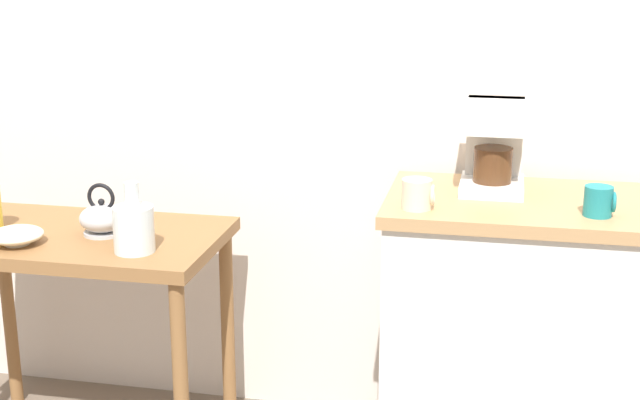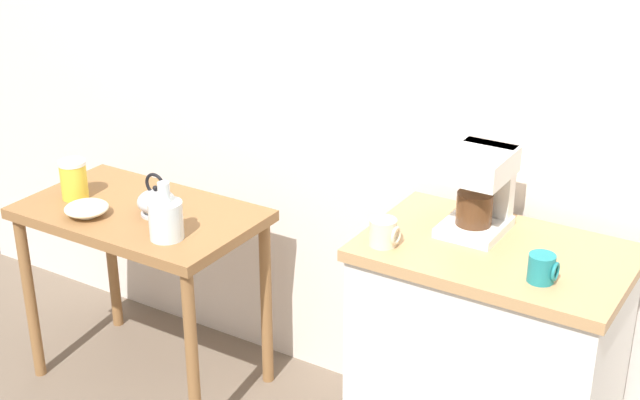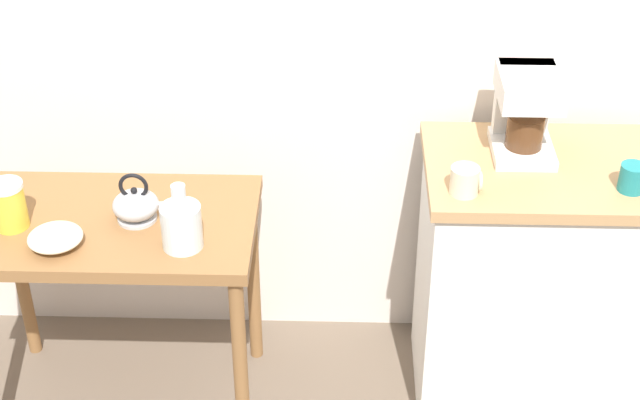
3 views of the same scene
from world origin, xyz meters
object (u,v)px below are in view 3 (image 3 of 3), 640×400
bowl_stoneware (55,238)px  canister_enamel (9,205)px  glass_carafe_vase (181,225)px  mug_small_cream (465,181)px  teakettle (136,205)px  mug_dark_teal (633,178)px  coffee_maker (526,108)px

bowl_stoneware → canister_enamel: canister_enamel is taller
glass_carafe_vase → mug_small_cream: mug_small_cream is taller
canister_enamel → mug_small_cream: bearing=-1.1°
teakettle → mug_dark_teal: size_ratio=2.07×
mug_small_cream → mug_dark_teal: bearing=3.5°
canister_enamel → mug_small_cream: mug_small_cream is taller
glass_carafe_vase → mug_dark_teal: 1.28m
glass_carafe_vase → coffee_maker: 1.06m
bowl_stoneware → coffee_maker: 1.41m
bowl_stoneware → glass_carafe_vase: (0.36, 0.01, 0.04)m
coffee_maker → mug_small_cream: size_ratio=2.93×
bowl_stoneware → glass_carafe_vase: 0.37m
glass_carafe_vase → mug_dark_teal: bearing=3.9°
bowl_stoneware → canister_enamel: bearing=148.5°
glass_carafe_vase → mug_dark_teal: size_ratio=2.52×
mug_small_cream → teakettle: bearing=175.7°
teakettle → mug_small_cream: 0.97m
canister_enamel → mug_dark_teal: mug_dark_teal is taller
mug_dark_teal → mug_small_cream: size_ratio=0.91×
teakettle → coffee_maker: bearing=8.8°
teakettle → glass_carafe_vase: bearing=-39.8°
coffee_maker → mug_dark_teal: bearing=-38.1°
bowl_stoneware → coffee_maker: (1.35, 0.32, 0.27)m
bowl_stoneware → mug_dark_teal: (1.63, 0.10, 0.17)m
coffee_maker → mug_small_cream: 0.33m
bowl_stoneware → mug_dark_teal: 1.64m
canister_enamel → glass_carafe_vase: bearing=-9.1°
mug_dark_teal → mug_small_cream: (-0.47, -0.03, 0.00)m
glass_carafe_vase → mug_small_cream: bearing=4.1°
teakettle → mug_dark_teal: bearing=-1.7°
glass_carafe_vase → canister_enamel: glass_carafe_vase is taller
glass_carafe_vase → canister_enamel: (-0.52, 0.08, 0.00)m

